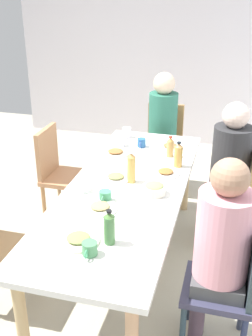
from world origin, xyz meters
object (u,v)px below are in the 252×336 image
(cup_1, at_px, (90,249))
(bottle_2, at_px, (178,155))
(chair_1, at_px, (237,191))
(plate_5, at_px, (170,147))
(person_0, at_px, (163,122))
(chair_0, at_px, (163,141))
(plate_3, at_px, (78,240))
(cup_2, at_px, (120,142))
(plate_1, at_px, (115,153))
(plate_2, at_px, (166,173))
(cup_0, at_px, (84,186))
(cup_5, at_px, (105,196))
(bottle_0, at_px, (170,147))
(dining_table, at_px, (126,196))
(chair_4, at_px, (59,170))
(bottle_1, at_px, (109,228))
(chair_3, at_px, (232,281))
(cup_3, at_px, (127,133))
(plate_0, at_px, (116,178))
(plate_4, at_px, (100,207))
(person_1, at_px, (229,163))
(bowl_0, at_px, (154,189))
(bottle_3, at_px, (131,168))
(cup_4, at_px, (141,143))
(person_3, at_px, (221,243))

(cup_1, bearing_deg, bottle_2, 167.31)
(chair_1, distance_m, plate_5, 0.70)
(person_0, xyz_separation_m, bottle_2, (0.99, 0.31, 0.07))
(chair_0, height_order, plate_3, chair_0)
(chair_0, relative_size, cup_2, 7.33)
(chair_1, distance_m, plate_1, 1.07)
(chair_0, height_order, plate_2, chair_0)
(plate_2, bearing_deg, cup_0, -50.40)
(cup_5, relative_size, bottle_0, 0.66)
(chair_0, xyz_separation_m, cup_1, (2.37, 0.02, 0.26))
(dining_table, distance_m, chair_4, 0.99)
(bottle_1, bearing_deg, plate_3, -78.75)
(plate_2, bearing_deg, chair_3, 32.85)
(chair_0, height_order, chair_4, same)
(dining_table, xyz_separation_m, chair_0, (-1.54, 0.00, -0.15))
(cup_0, distance_m, cup_3, 1.13)
(dining_table, xyz_separation_m, chair_4, (-0.58, -0.80, -0.15))
(cup_5, bearing_deg, cup_1, 9.68)
(chair_4, distance_m, plate_0, 0.87)
(bottle_0, bearing_deg, chair_3, 25.63)
(plate_4, bearing_deg, person_1, 139.87)
(plate_3, height_order, cup_3, cup_3)
(bowl_0, xyz_separation_m, bottle_2, (-0.51, 0.09, 0.06))
(chair_1, bearing_deg, cup_2, -99.77)
(bottle_3, bearing_deg, dining_table, -11.12)
(plate_1, bearing_deg, plate_4, 10.22)
(cup_0, relative_size, bottle_3, 0.49)
(plate_3, height_order, bowl_0, bowl_0)
(cup_1, bearing_deg, bowl_0, 165.58)
(person_0, height_order, plate_0, person_0)
(plate_1, distance_m, plate_5, 0.50)
(bowl_0, xyz_separation_m, cup_4, (-0.84, -0.29, -0.00))
(plate_1, height_order, plate_3, same)
(chair_1, xyz_separation_m, bottle_1, (1.28, -0.70, 0.32))
(cup_3, height_order, bottle_0, bottle_0)
(plate_0, bearing_deg, plate_4, 3.22)
(person_3, xyz_separation_m, bottle_2, (-1.03, -0.40, 0.07))
(plate_2, bearing_deg, person_0, -168.35)
(plate_0, distance_m, bottle_1, 0.83)
(plate_3, bearing_deg, chair_3, 99.97)
(cup_4, relative_size, cup_5, 0.93)
(plate_5, xyz_separation_m, cup_4, (0.03, -0.25, 0.02))
(person_1, height_order, cup_0, person_1)
(chair_0, xyz_separation_m, chair_3, (2.12, 0.80, 0.00))
(bottle_1, bearing_deg, cup_0, -147.21)
(chair_4, distance_m, cup_3, 0.73)
(person_0, xyz_separation_m, chair_3, (2.03, 0.80, -0.25))
(chair_4, bearing_deg, plate_0, 55.15)
(chair_4, xyz_separation_m, cup_5, (0.81, 0.71, 0.26))
(plate_2, relative_size, bottle_0, 1.16)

